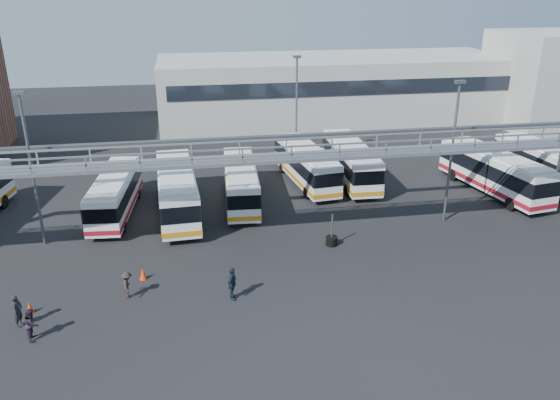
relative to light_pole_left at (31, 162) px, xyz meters
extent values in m
plane|color=black|center=(16.00, -8.00, -5.73)|extent=(140.00, 140.00, 0.00)
cube|color=gray|center=(16.00, -3.00, 0.37)|extent=(50.00, 1.80, 0.22)
cube|color=gray|center=(16.00, -3.85, 1.32)|extent=(50.00, 0.10, 0.10)
cube|color=gray|center=(16.00, -2.15, 1.32)|extent=(50.00, 0.10, 0.10)
cube|color=#4C4F54|center=(16.00, 1.00, 0.57)|extent=(45.00, 0.50, 0.35)
cube|color=#9E9E99|center=(28.00, 30.00, -1.73)|extent=(42.00, 14.00, 8.00)
cube|color=#B2B2AD|center=(54.00, 24.00, -0.23)|extent=(14.00, 12.00, 11.00)
cylinder|color=#4C4F54|center=(0.00, 0.00, -0.73)|extent=(0.18, 0.18, 10.00)
cube|color=#4C4F54|center=(0.00, 0.00, 4.37)|extent=(0.70, 0.35, 0.22)
cylinder|color=#4C4F54|center=(28.00, -1.00, -0.73)|extent=(0.18, 0.18, 10.00)
cube|color=#4C4F54|center=(28.00, -1.00, 4.37)|extent=(0.70, 0.35, 0.22)
cylinder|color=#4C4F54|center=(20.00, 14.00, -0.73)|extent=(0.18, 0.18, 10.00)
cube|color=#4C4F54|center=(20.00, 14.00, 4.37)|extent=(0.70, 0.35, 0.22)
cylinder|color=black|center=(-4.50, 7.22, -5.20)|extent=(0.49, 1.09, 1.05)
cube|color=silver|center=(4.29, 4.42, -4.03)|extent=(3.22, 10.39, 2.56)
cube|color=black|center=(4.29, 4.42, -3.73)|extent=(3.28, 10.45, 1.02)
cube|color=maroon|center=(4.29, 4.42, -4.94)|extent=(3.27, 10.44, 0.33)
cube|color=silver|center=(4.29, 4.42, -2.68)|extent=(2.89, 9.35, 0.15)
cylinder|color=black|center=(2.96, 1.26, -5.26)|extent=(0.36, 0.95, 0.93)
cylinder|color=black|center=(5.04, 1.07, -5.26)|extent=(0.36, 0.95, 0.93)
cylinder|color=black|center=(3.54, 7.77, -5.26)|extent=(0.36, 0.95, 0.93)
cylinder|color=black|center=(5.61, 7.59, -5.26)|extent=(0.36, 0.95, 0.93)
cube|color=silver|center=(8.81, 3.75, -3.82)|extent=(3.15, 11.61, 2.87)
cube|color=black|center=(8.81, 3.75, -3.48)|extent=(3.21, 11.67, 1.15)
cube|color=#C67C12|center=(8.81, 3.75, -4.84)|extent=(3.20, 11.66, 0.37)
cube|color=silver|center=(8.81, 3.75, -2.30)|extent=(2.83, 10.45, 0.17)
cylinder|color=black|center=(7.80, 0.02, -5.20)|extent=(0.36, 1.06, 1.05)
cylinder|color=black|center=(10.17, 0.13, -5.20)|extent=(0.36, 1.06, 1.05)
cylinder|color=black|center=(7.46, 7.37, -5.20)|extent=(0.36, 1.06, 1.05)
cylinder|color=black|center=(9.83, 7.48, -5.20)|extent=(0.36, 1.06, 1.05)
cube|color=silver|center=(13.75, 5.20, -4.00)|extent=(2.99, 10.52, 2.60)
cube|color=black|center=(13.75, 5.20, -3.69)|extent=(3.06, 10.59, 1.04)
cube|color=#C67C12|center=(13.75, 5.20, -4.92)|extent=(3.05, 10.58, 0.33)
cube|color=silver|center=(13.75, 5.20, -2.63)|extent=(2.69, 9.47, 0.15)
cylinder|color=black|center=(12.49, 1.94, -5.25)|extent=(0.34, 0.96, 0.95)
cylinder|color=black|center=(14.60, 1.81, -5.25)|extent=(0.34, 0.96, 0.95)
cylinder|color=black|center=(12.89, 8.59, -5.25)|extent=(0.34, 0.96, 0.95)
cylinder|color=black|center=(15.01, 8.46, -5.25)|extent=(0.34, 0.96, 0.95)
cube|color=silver|center=(19.74, 8.57, -3.95)|extent=(3.64, 10.91, 2.68)
cube|color=black|center=(19.74, 8.57, -3.63)|extent=(3.71, 10.98, 1.07)
cube|color=#C67C12|center=(19.74, 8.57, -4.90)|extent=(3.70, 10.97, 0.34)
cube|color=silver|center=(19.74, 8.57, -2.53)|extent=(3.28, 9.82, 0.16)
cylinder|color=black|center=(19.05, 5.04, -5.24)|extent=(0.40, 1.00, 0.97)
cylinder|color=black|center=(21.23, 5.29, -5.24)|extent=(0.40, 1.00, 0.97)
cylinder|color=black|center=(18.26, 11.85, -5.24)|extent=(0.40, 1.00, 0.97)
cylinder|color=black|center=(20.44, 12.10, -5.24)|extent=(0.40, 1.00, 0.97)
cube|color=silver|center=(23.71, 8.57, -3.88)|extent=(2.91, 11.22, 2.78)
cube|color=black|center=(23.71, 8.57, -3.55)|extent=(2.98, 11.28, 1.11)
cube|color=#C67C12|center=(23.71, 8.57, -4.87)|extent=(2.97, 11.27, 0.35)
cube|color=silver|center=(23.71, 8.57, -2.41)|extent=(2.62, 10.09, 0.16)
cylinder|color=black|center=(22.45, 5.05, -5.22)|extent=(0.34, 1.02, 1.01)
cylinder|color=black|center=(24.74, 4.97, -5.22)|extent=(0.34, 1.02, 1.01)
cylinder|color=black|center=(22.69, 12.17, -5.22)|extent=(0.34, 1.02, 1.01)
cylinder|color=black|center=(24.98, 12.09, -5.22)|extent=(0.34, 1.02, 1.01)
cube|color=silver|center=(34.47, 3.67, -3.85)|extent=(4.33, 11.59, 2.83)
cube|color=black|center=(34.47, 3.67, -3.51)|extent=(4.40, 11.66, 1.13)
cube|color=maroon|center=(34.47, 3.67, -4.85)|extent=(4.39, 11.65, 0.36)
cube|color=silver|center=(34.47, 3.67, -2.35)|extent=(3.90, 10.44, 0.16)
cylinder|color=black|center=(33.89, -0.10, -5.21)|extent=(0.47, 1.07, 1.03)
cylinder|color=black|center=(36.20, 0.27, -5.21)|extent=(0.47, 1.07, 1.03)
cylinder|color=black|center=(32.74, 7.06, -5.21)|extent=(0.47, 1.07, 1.03)
cylinder|color=black|center=(35.05, 7.43, -5.21)|extent=(0.47, 1.07, 1.03)
cube|color=silver|center=(39.65, 4.14, -3.85)|extent=(3.45, 11.50, 2.83)
cube|color=black|center=(39.65, 4.14, -3.51)|extent=(3.52, 11.57, 1.13)
cube|color=#C67C12|center=(39.65, 4.14, -4.85)|extent=(3.51, 11.55, 0.36)
cube|color=silver|center=(39.65, 4.14, -2.35)|extent=(3.11, 10.35, 0.16)
cylinder|color=black|center=(38.20, 7.66, -5.21)|extent=(0.39, 1.05, 1.03)
cylinder|color=black|center=(40.53, 7.85, -5.21)|extent=(0.39, 1.05, 1.03)
imported|color=black|center=(0.82, -9.64, -4.84)|extent=(0.56, 0.73, 1.78)
imported|color=#261F2B|center=(1.78, -10.89, -4.89)|extent=(0.67, 0.84, 1.68)
imported|color=#2C201D|center=(6.04, -7.83, -4.94)|extent=(0.65, 1.05, 1.57)
imported|color=#1B2730|center=(11.70, -8.98, -4.77)|extent=(0.88, 1.22, 1.92)
cone|color=red|center=(1.04, -8.48, -5.41)|extent=(0.42, 0.42, 0.63)
cone|color=red|center=(6.73, -5.89, -5.38)|extent=(0.54, 0.54, 0.70)
cylinder|color=black|center=(18.82, -3.50, -5.62)|extent=(0.77, 0.77, 0.18)
cylinder|color=black|center=(18.82, -3.50, -5.41)|extent=(0.77, 0.77, 0.18)
cylinder|color=black|center=(18.82, -3.50, -5.21)|extent=(0.77, 0.77, 0.18)
cylinder|color=#4C4F54|center=(18.82, -3.50, -4.62)|extent=(0.11, 0.11, 2.21)
camera|label=1|loc=(9.74, -35.01, 10.49)|focal=35.00mm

